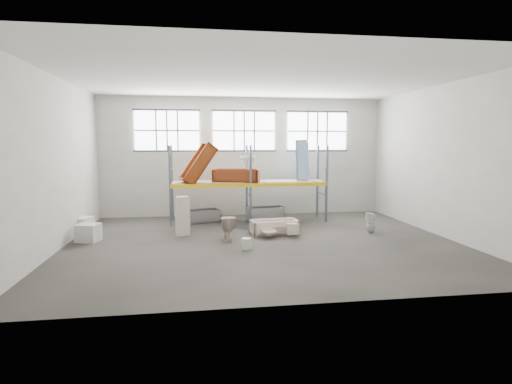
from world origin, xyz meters
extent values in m
cube|color=#4C4741|center=(0.00, 0.00, -0.05)|extent=(12.00, 10.00, 0.10)
cube|color=silver|center=(0.00, 0.00, 5.05)|extent=(12.00, 10.00, 0.10)
cube|color=#A7A59B|center=(0.00, 5.05, 2.50)|extent=(12.00, 0.10, 5.00)
cube|color=#A7A59A|center=(0.00, -5.05, 2.50)|extent=(12.00, 0.10, 5.00)
cube|color=#AFAEA2|center=(-6.05, 0.00, 2.50)|extent=(0.10, 10.00, 5.00)
cube|color=#B1B0A5|center=(6.05, 0.00, 2.50)|extent=(0.10, 10.00, 5.00)
cube|color=white|center=(-3.20, 4.94, 3.60)|extent=(2.60, 0.04, 1.60)
cube|color=white|center=(0.00, 4.94, 3.60)|extent=(2.60, 0.04, 1.60)
cube|color=white|center=(3.20, 4.94, 3.60)|extent=(2.60, 0.04, 1.60)
cube|color=slate|center=(-3.00, 2.90, 1.50)|extent=(0.08, 0.08, 3.00)
cube|color=slate|center=(-3.00, 4.10, 1.50)|extent=(0.08, 0.08, 3.00)
cube|color=slate|center=(0.00, 2.90, 1.50)|extent=(0.08, 0.08, 3.00)
cube|color=slate|center=(0.00, 4.10, 1.50)|extent=(0.08, 0.08, 3.00)
cube|color=slate|center=(3.00, 2.90, 1.50)|extent=(0.08, 0.08, 3.00)
cube|color=slate|center=(3.00, 4.10, 1.50)|extent=(0.08, 0.08, 3.00)
cube|color=yellow|center=(0.00, 2.90, 1.50)|extent=(6.00, 0.10, 0.14)
cube|color=yellow|center=(0.00, 4.10, 1.50)|extent=(6.00, 0.10, 0.14)
cube|color=gray|center=(0.00, 3.50, 1.58)|extent=(5.90, 1.10, 0.03)
cylinder|color=black|center=(0.00, 2.70, 0.00)|extent=(1.80, 1.80, 0.00)
cube|color=beige|center=(1.07, 0.48, 0.28)|extent=(0.38, 0.19, 0.36)
imported|color=#F1DFC6|center=(0.28, 0.46, 0.16)|extent=(0.50, 0.50, 0.17)
imported|color=beige|center=(-1.09, 0.39, 0.40)|extent=(0.48, 0.81, 0.80)
cube|color=silver|center=(-2.51, 1.31, 0.66)|extent=(0.49, 0.39, 1.31)
imported|color=white|center=(3.93, 0.81, 0.35)|extent=(0.38, 0.38, 0.70)
imported|color=silver|center=(-0.04, 3.24, 2.09)|extent=(0.73, 0.65, 0.55)
cylinder|color=silver|center=(-0.62, -0.79, 0.16)|extent=(0.29, 0.29, 0.33)
cube|color=silver|center=(-5.43, 0.88, 0.28)|extent=(0.78, 0.72, 0.56)
cube|color=beige|center=(-5.98, 2.12, 0.28)|extent=(0.81, 0.81, 0.56)
camera|label=1|loc=(-2.02, -12.20, 3.06)|focal=28.32mm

